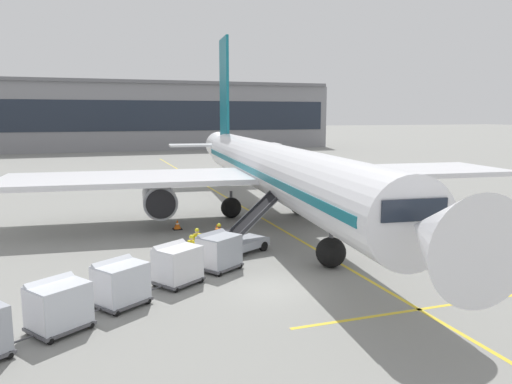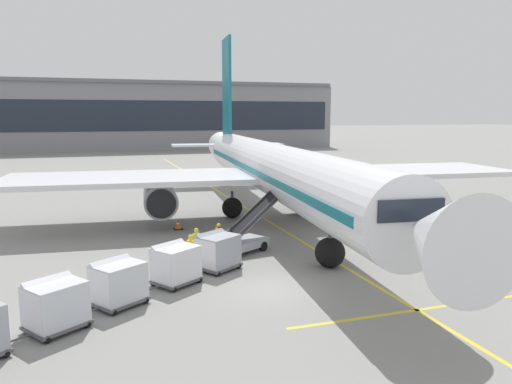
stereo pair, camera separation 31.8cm
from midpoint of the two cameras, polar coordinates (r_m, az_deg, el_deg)
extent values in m
plane|color=gray|center=(22.74, 1.68, -11.06)|extent=(600.00, 600.00, 0.00)
cylinder|color=white|center=(35.90, 1.68, 2.70)|extent=(7.38, 38.16, 3.65)
cube|color=#146B7A|center=(35.90, 1.68, 2.70)|extent=(7.27, 36.65, 0.44)
cone|color=white|center=(16.95, 20.29, -4.90)|extent=(3.81, 3.97, 3.47)
cone|color=white|center=(57.25, -4.03, 5.27)|extent=(3.66, 6.12, 3.10)
cube|color=white|center=(35.70, -14.03, 1.52)|extent=(18.70, 9.34, 0.36)
cylinder|color=#93969E|center=(35.15, -11.34, -0.67)|extent=(2.74, 5.14, 2.26)
cylinder|color=black|center=(32.67, -11.17, -1.38)|extent=(1.93, 0.31, 1.92)
cube|color=white|center=(40.44, 14.80, 2.33)|extent=(18.70, 9.34, 0.36)
cylinder|color=#93969E|center=(39.20, 13.16, 0.25)|extent=(2.74, 5.14, 2.26)
cylinder|color=black|center=(37.00, 14.90, -0.32)|extent=(1.93, 0.31, 1.92)
cube|color=#146B7A|center=(55.75, -3.85, 11.51)|extent=(0.73, 4.56, 11.39)
cube|color=white|center=(55.51, -3.73, 5.45)|extent=(12.51, 4.23, 0.20)
cube|color=#1E2633|center=(18.96, 16.13, -1.58)|extent=(2.70, 1.89, 0.80)
cylinder|color=#47474C|center=(25.66, 8.29, -5.50)|extent=(0.22, 0.22, 1.28)
sphere|color=black|center=(25.83, 8.26, -6.87)|extent=(1.57, 1.57, 1.57)
cylinder|color=#47474C|center=(37.49, -3.13, -0.85)|extent=(0.22, 0.22, 1.28)
sphere|color=black|center=(37.60, -3.12, -1.81)|extent=(1.57, 1.57, 1.57)
cylinder|color=#47474C|center=(38.82, 4.84, -0.53)|extent=(0.22, 0.22, 1.28)
sphere|color=black|center=(38.93, 4.83, -1.46)|extent=(1.57, 1.57, 1.57)
cube|color=#A3A8B2|center=(28.15, -2.18, -6.05)|extent=(3.74, 3.10, 0.44)
cube|color=black|center=(27.60, -4.06, -5.16)|extent=(0.80, 0.79, 0.70)
cylinder|color=#333338|center=(28.06, -3.08, -4.81)|extent=(0.08, 0.08, 0.80)
cube|color=#A3A8B2|center=(28.65, -0.65, -2.94)|extent=(4.53, 3.16, 2.47)
cube|color=black|center=(28.63, -0.65, -2.76)|extent=(4.33, 2.96, 2.32)
cube|color=#333338|center=(28.34, 0.02, -2.82)|extent=(4.06, 2.41, 2.50)
cube|color=#333338|center=(28.91, -1.31, -2.59)|extent=(4.06, 2.41, 2.50)
cylinder|color=black|center=(28.60, 0.54, -6.27)|extent=(0.58, 0.46, 0.56)
cylinder|color=black|center=(29.54, -1.65, -5.78)|extent=(0.58, 0.46, 0.56)
cylinder|color=black|center=(26.89, -2.75, -7.27)|extent=(0.58, 0.46, 0.56)
cylinder|color=black|center=(27.88, -4.97, -6.70)|extent=(0.58, 0.46, 0.56)
cube|color=#515156|center=(25.35, -4.61, -8.47)|extent=(2.55, 2.44, 0.12)
cylinder|color=#4C4C51|center=(24.41, -6.75, -9.21)|extent=(0.62, 0.45, 0.07)
cube|color=#9EA3AD|center=(25.12, -4.63, -6.70)|extent=(2.41, 2.30, 1.50)
cube|color=#9EA3AD|center=(25.25, -5.34, -5.39)|extent=(2.00, 1.71, 0.74)
cube|color=silver|center=(24.43, -6.15, -7.17)|extent=(0.82, 1.21, 1.38)
sphere|color=black|center=(25.25, -6.99, -8.71)|extent=(0.30, 0.30, 0.30)
sphere|color=black|center=(24.36, -4.67, -9.34)|extent=(0.30, 0.30, 0.30)
sphere|color=black|center=(26.37, -4.55, -7.91)|extent=(0.30, 0.30, 0.30)
sphere|color=black|center=(25.52, -2.24, -8.46)|extent=(0.30, 0.30, 0.30)
cube|color=#515156|center=(23.50, -9.35, -9.97)|extent=(2.55, 2.44, 0.12)
cylinder|color=#4C4C51|center=(22.66, -11.88, -10.80)|extent=(0.62, 0.45, 0.07)
cube|color=silver|center=(23.25, -9.40, -8.08)|extent=(2.41, 2.30, 1.50)
cube|color=silver|center=(23.40, -10.14, -6.65)|extent=(2.00, 1.71, 0.74)
cube|color=silver|center=(22.64, -11.20, -8.60)|extent=(0.82, 1.21, 1.38)
sphere|color=black|center=(23.50, -11.95, -10.20)|extent=(0.30, 0.30, 0.30)
sphere|color=black|center=(22.54, -9.64, -10.97)|extent=(0.30, 0.30, 0.30)
sphere|color=black|center=(24.51, -9.08, -9.31)|extent=(0.30, 0.30, 0.30)
sphere|color=black|center=(23.59, -6.76, -9.99)|extent=(0.30, 0.30, 0.30)
cube|color=#515156|center=(21.52, -15.61, -11.99)|extent=(2.55, 2.44, 0.12)
cylinder|color=#4C4C51|center=(20.81, -18.65, -12.90)|extent=(0.62, 0.45, 0.07)
cube|color=silver|center=(21.25, -15.71, -9.94)|extent=(2.41, 2.30, 1.50)
cube|color=silver|center=(21.41, -16.44, -8.36)|extent=(2.00, 1.71, 0.74)
cube|color=silver|center=(20.73, -17.87, -10.53)|extent=(0.82, 1.21, 1.38)
sphere|color=black|center=(21.64, -18.45, -12.18)|extent=(0.30, 0.30, 0.30)
sphere|color=black|center=(20.59, -16.25, -13.17)|extent=(0.30, 0.30, 0.30)
sphere|color=black|center=(22.50, -15.03, -11.19)|extent=(0.30, 0.30, 0.30)
sphere|color=black|center=(21.50, -12.75, -12.06)|extent=(0.30, 0.30, 0.30)
cube|color=#515156|center=(19.93, -22.05, -14.05)|extent=(2.55, 2.44, 0.12)
cylinder|color=#4C4C51|center=(19.36, -25.60, -15.02)|extent=(0.62, 0.45, 0.07)
cube|color=silver|center=(19.64, -22.19, -11.87)|extent=(2.41, 2.30, 1.50)
cube|color=silver|center=(19.80, -22.90, -10.13)|extent=(2.00, 1.71, 0.74)
cube|color=silver|center=(19.21, -24.72, -12.50)|extent=(0.82, 1.21, 1.38)
sphere|color=black|center=(20.16, -25.07, -14.16)|extent=(0.30, 0.30, 0.30)
sphere|color=black|center=(19.05, -23.09, -15.41)|extent=(0.30, 0.30, 0.30)
sphere|color=black|center=(20.87, -21.09, -13.12)|extent=(0.30, 0.30, 0.30)
sphere|color=black|center=(19.80, -18.95, -14.22)|extent=(0.30, 0.30, 0.30)
sphere|color=black|center=(18.58, -26.98, -16.32)|extent=(0.30, 0.30, 0.30)
cylinder|color=black|center=(25.65, -7.64, -7.79)|extent=(0.15, 0.15, 0.86)
cylinder|color=black|center=(25.80, -7.86, -7.70)|extent=(0.15, 0.15, 0.86)
cube|color=yellow|center=(25.53, -7.78, -6.19)|extent=(0.37, 0.44, 0.58)
cube|color=white|center=(25.46, -8.02, -6.24)|extent=(0.14, 0.32, 0.08)
sphere|color=beige|center=(25.43, -7.80, -5.30)|extent=(0.21, 0.21, 0.21)
sphere|color=yellow|center=(25.41, -7.81, -5.15)|extent=(0.23, 0.23, 0.23)
cylinder|color=yellow|center=(25.35, -7.48, -6.41)|extent=(0.09, 0.09, 0.56)
cylinder|color=yellow|center=(25.74, -8.08, -6.19)|extent=(0.09, 0.09, 0.56)
cylinder|color=black|center=(27.19, -6.96, -6.81)|extent=(0.15, 0.15, 0.86)
cylinder|color=black|center=(27.07, -7.25, -6.89)|extent=(0.15, 0.15, 0.86)
cube|color=yellow|center=(26.94, -7.14, -5.38)|extent=(0.45, 0.40, 0.58)
cube|color=white|center=(26.85, -6.96, -5.42)|extent=(0.30, 0.18, 0.08)
sphere|color=beige|center=(26.85, -7.15, -4.53)|extent=(0.21, 0.21, 0.21)
sphere|color=yellow|center=(26.83, -7.16, -4.38)|extent=(0.23, 0.23, 0.23)
cylinder|color=yellow|center=(27.11, -6.75, -5.38)|extent=(0.09, 0.09, 0.56)
cylinder|color=yellow|center=(26.80, -7.52, -5.56)|extent=(0.09, 0.09, 0.56)
cylinder|color=#333847|center=(25.56, -4.07, -7.79)|extent=(0.15, 0.15, 0.86)
cylinder|color=#333847|center=(25.44, -3.76, -7.87)|extent=(0.15, 0.15, 0.86)
cube|color=orange|center=(25.30, -3.93, -6.27)|extent=(0.41, 0.45, 0.58)
cube|color=white|center=(25.39, -3.74, -6.21)|extent=(0.20, 0.29, 0.08)
sphere|color=beige|center=(25.20, -3.94, -5.37)|extent=(0.21, 0.21, 0.21)
sphere|color=yellow|center=(25.18, -3.94, -5.22)|extent=(0.23, 0.23, 0.23)
cylinder|color=orange|center=(25.47, -4.34, -6.28)|extent=(0.09, 0.09, 0.56)
cylinder|color=orange|center=(25.16, -3.52, -6.46)|extent=(0.09, 0.09, 0.56)
cylinder|color=#333847|center=(28.10, -4.43, -6.25)|extent=(0.15, 0.15, 0.86)
cylinder|color=#333847|center=(28.22, -4.69, -6.19)|extent=(0.15, 0.15, 0.86)
cube|color=orange|center=(27.98, -4.58, -4.79)|extent=(0.40, 0.45, 0.58)
cube|color=white|center=(27.90, -4.76, -4.84)|extent=(0.18, 0.30, 0.08)
sphere|color=brown|center=(27.89, -4.59, -3.98)|extent=(0.21, 0.21, 0.21)
sphere|color=yellow|center=(27.87, -4.59, -3.84)|extent=(0.23, 0.23, 0.23)
cylinder|color=orange|center=(27.83, -4.23, -4.97)|extent=(0.09, 0.09, 0.56)
cylinder|color=orange|center=(28.16, -4.93, -4.81)|extent=(0.09, 0.09, 0.56)
cube|color=black|center=(34.39, -9.29, -4.22)|extent=(0.61, 0.61, 0.05)
cone|color=orange|center=(34.32, -9.31, -3.66)|extent=(0.49, 0.49, 0.64)
cylinder|color=white|center=(34.31, -9.31, -3.60)|extent=(0.27, 0.27, 0.08)
cube|color=black|center=(30.37, -6.94, -5.92)|extent=(0.54, 0.54, 0.05)
cone|color=orange|center=(30.29, -6.95, -5.36)|extent=(0.43, 0.43, 0.57)
cylinder|color=white|center=(30.28, -6.95, -5.31)|extent=(0.24, 0.24, 0.07)
cube|color=black|center=(32.73, -4.79, -4.80)|extent=(0.62, 0.62, 0.05)
cone|color=orange|center=(32.65, -4.80, -4.21)|extent=(0.49, 0.49, 0.65)
cylinder|color=white|center=(32.65, -4.80, -4.15)|extent=(0.27, 0.27, 0.08)
cube|color=yellow|center=(36.40, 1.11, -3.40)|extent=(0.20, 110.00, 0.01)
cube|color=yellow|center=(21.68, 18.66, -12.55)|extent=(12.00, 0.20, 0.01)
cube|color=gray|center=(118.68, -16.96, 8.23)|extent=(100.66, 20.86, 14.28)
cube|color=#1E2633|center=(108.20, -16.75, 8.40)|extent=(97.64, 0.10, 6.43)
cube|color=slate|center=(116.79, -17.09, 11.90)|extent=(99.66, 17.73, 0.70)
camera|label=1|loc=(0.16, -90.31, -0.05)|focal=34.77mm
camera|label=2|loc=(0.16, 89.69, 0.05)|focal=34.77mm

